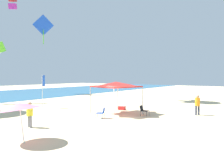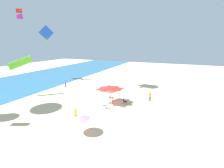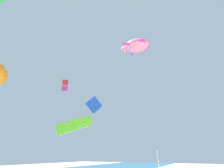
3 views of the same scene
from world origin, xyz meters
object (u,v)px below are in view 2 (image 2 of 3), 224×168
folding_chair_right_of_tent (106,105)px  cooler_box (111,97)px  folding_chair_left_of_tent (125,101)px  kite_box_red (19,14)px  beach_umbrella (81,118)px  canopy_tent (110,88)px  person_by_tent (150,96)px  kite_parafoil_lime (20,63)px  person_kite_handler (75,113)px  kite_diamond_blue (46,33)px  banner_flag (65,88)px

folding_chair_right_of_tent → cooler_box: (4.39, 1.05, -0.27)m
folding_chair_left_of_tent → kite_box_red: (6.66, 30.25, 16.06)m
beach_umbrella → cooler_box: (11.36, 1.56, -1.53)m
canopy_tent → person_by_tent: 6.83m
cooler_box → person_by_tent: person_by_tent is taller
folding_chair_left_of_tent → kite_parafoil_lime: size_ratio=0.24×
person_kite_handler → kite_box_red: kite_box_red is taller
person_by_tent → person_kite_handler: bearing=-4.6°
beach_umbrella → person_by_tent: (12.70, -4.92, -0.77)m
kite_parafoil_lime → kite_box_red: size_ratio=1.28×
folding_chair_right_of_tent → kite_parafoil_lime: 17.67m
folding_chair_left_of_tent → person_by_tent: 4.49m
kite_parafoil_lime → folding_chair_right_of_tent: bearing=132.7°
kite_diamond_blue → folding_chair_left_of_tent: bearing=110.6°
canopy_tent → kite_box_red: (7.10, 27.89, 14.07)m
canopy_tent → kite_box_red: 32.03m
folding_chair_right_of_tent → kite_parafoil_lime: (-0.42, 16.78, 5.53)m
kite_parafoil_lime → person_by_tent: bearing=146.7°
canopy_tent → folding_chair_left_of_tent: 3.12m
folding_chair_left_of_tent → kite_box_red: 34.89m
canopy_tent → folding_chair_left_of_tent: canopy_tent is taller
kite_diamond_blue → kite_parafoil_lime: kite_diamond_blue is taller
cooler_box → folding_chair_left_of_tent: bearing=-116.7°
canopy_tent → banner_flag: (-1.66, 7.66, -0.44)m
banner_flag → kite_parafoil_lime: size_ratio=1.01×
canopy_tent → cooler_box: size_ratio=5.76×
banner_flag → person_kite_handler: size_ratio=2.11×
person_kite_handler → kite_parafoil_lime: (4.46, 15.00, 5.07)m
banner_flag → person_kite_handler: (-5.63, -6.23, -1.09)m
canopy_tent → kite_box_red: size_ratio=1.48×
beach_umbrella → person_by_tent: bearing=-21.2°
folding_chair_left_of_tent → person_kite_handler: size_ratio=0.51×
cooler_box → kite_box_red: bearing=79.3°
person_by_tent → kite_diamond_blue: kite_diamond_blue is taller
person_by_tent → person_kite_handler: person_by_tent is taller
folding_chair_right_of_tent → kite_diamond_blue: 27.21m
folding_chair_left_of_tent → banner_flag: bearing=98.8°
person_by_tent → kite_diamond_blue: (5.68, 27.39, 10.83)m
beach_umbrella → banner_flag: (7.71, 8.52, 0.29)m
person_by_tent → kite_box_red: size_ratio=0.63×
folding_chair_right_of_tent → kite_parafoil_lime: kite_parafoil_lime is taller
canopy_tent → cooler_box: 3.10m
folding_chair_right_of_tent → banner_flag: bearing=-120.0°
folding_chair_left_of_tent → kite_diamond_blue: bearing=67.3°
banner_flag → kite_box_red: 26.39m
canopy_tent → person_kite_handler: (-7.29, 1.43, -1.53)m
canopy_tent → person_kite_handler: canopy_tent is taller
beach_umbrella → kite_parafoil_lime: (6.55, 17.29, 4.27)m
canopy_tent → cooler_box: canopy_tent is taller
beach_umbrella → person_by_tent: size_ratio=1.26×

